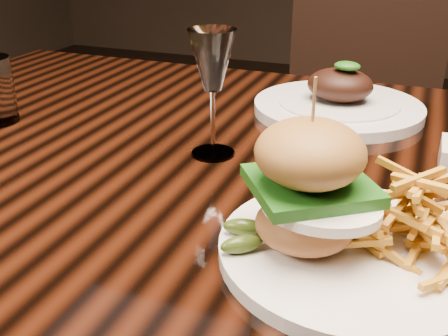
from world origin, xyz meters
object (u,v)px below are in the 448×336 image
(wine_glass, at_px, (212,65))
(dining_table, at_px, (298,214))
(far_dish, at_px, (338,103))
(chair_far, at_px, (360,111))
(burger_plate, at_px, (355,214))

(wine_glass, bearing_deg, dining_table, 4.90)
(far_dish, distance_m, chair_far, 0.70)
(far_dish, relative_size, chair_far, 0.30)
(dining_table, xyz_separation_m, burger_plate, (0.10, -0.20, 0.13))
(burger_plate, xyz_separation_m, far_dish, (-0.09, 0.43, -0.03))
(burger_plate, relative_size, far_dish, 0.91)
(dining_table, relative_size, wine_glass, 9.16)
(chair_far, bearing_deg, dining_table, -93.90)
(burger_plate, distance_m, wine_glass, 0.30)
(wine_glass, bearing_deg, burger_plate, -39.90)
(wine_glass, xyz_separation_m, far_dish, (0.13, 0.24, -0.11))
(dining_table, bearing_deg, chair_far, 91.63)
(burger_plate, bearing_deg, wine_glass, 116.52)
(burger_plate, distance_m, far_dish, 0.44)
(dining_table, distance_m, burger_plate, 0.25)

